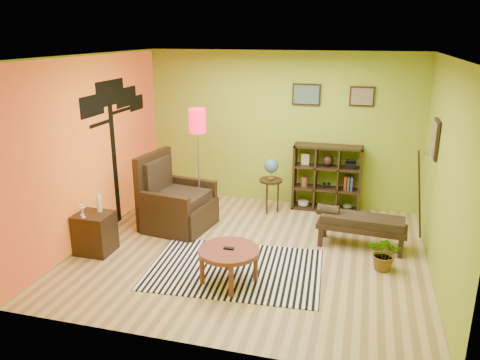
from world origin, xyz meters
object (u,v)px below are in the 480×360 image
(floor_lamp, at_px, (198,131))
(globe_table, at_px, (271,172))
(cube_shelf, at_px, (328,178))
(bench, at_px, (359,223))
(potted_plant, at_px, (385,257))
(side_cabinet, at_px, (95,233))
(coffee_table, at_px, (229,254))
(armchair, at_px, (175,205))

(floor_lamp, bearing_deg, globe_table, 33.55)
(cube_shelf, relative_size, bench, 0.89)
(cube_shelf, bearing_deg, globe_table, -159.10)
(cube_shelf, distance_m, potted_plant, 2.34)
(side_cabinet, bearing_deg, floor_lamp, 55.25)
(floor_lamp, height_order, potted_plant, floor_lamp)
(bench, bearing_deg, coffee_table, -135.60)
(coffee_table, relative_size, cube_shelf, 0.65)
(coffee_table, height_order, potted_plant, coffee_table)
(cube_shelf, relative_size, potted_plant, 2.40)
(floor_lamp, relative_size, bench, 1.43)
(side_cabinet, relative_size, bench, 0.68)
(side_cabinet, distance_m, globe_table, 3.15)
(side_cabinet, xyz_separation_m, floor_lamp, (1.07, 1.54, 1.26))
(globe_table, bearing_deg, cube_shelf, 20.90)
(bench, bearing_deg, globe_table, 145.95)
(side_cabinet, xyz_separation_m, cube_shelf, (3.11, 2.63, 0.29))
(armchair, height_order, side_cabinet, armchair)
(coffee_table, xyz_separation_m, globe_table, (0.01, 2.60, 0.34))
(armchair, distance_m, potted_plant, 3.40)
(coffee_table, distance_m, potted_plant, 2.15)
(globe_table, bearing_deg, side_cabinet, -133.62)
(armchair, distance_m, floor_lamp, 1.28)
(floor_lamp, relative_size, potted_plant, 3.86)
(armchair, xyz_separation_m, floor_lamp, (0.31, 0.35, 1.19))
(side_cabinet, height_order, floor_lamp, floor_lamp)
(armchair, bearing_deg, globe_table, 37.41)
(cube_shelf, height_order, potted_plant, cube_shelf)
(globe_table, bearing_deg, coffee_table, -90.23)
(floor_lamp, xyz_separation_m, potted_plant, (3.02, -1.00, -1.37))
(armchair, bearing_deg, cube_shelf, 31.34)
(coffee_table, bearing_deg, armchair, 132.09)
(bench, bearing_deg, armchair, -179.81)
(coffee_table, xyz_separation_m, potted_plant, (1.95, 0.88, -0.22))
(cube_shelf, distance_m, bench, 1.56)
(coffee_table, height_order, bench, bench)
(coffee_table, xyz_separation_m, armchair, (-1.39, 1.54, -0.04))
(armchair, height_order, bench, armchair)
(cube_shelf, bearing_deg, armchair, -148.66)
(side_cabinet, distance_m, bench, 3.91)
(side_cabinet, relative_size, cube_shelf, 0.76)
(armchair, distance_m, bench, 2.97)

